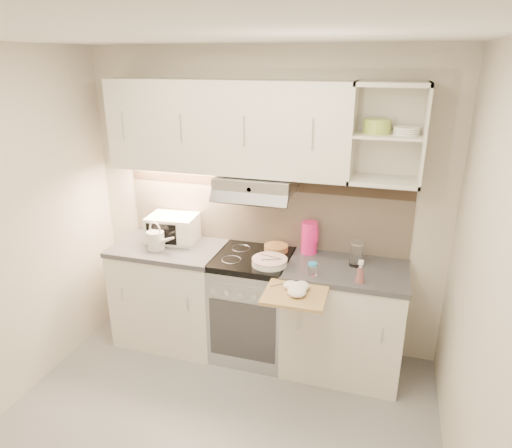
{
  "coord_description": "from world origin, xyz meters",
  "views": [
    {
      "loc": [
        0.99,
        -2.1,
        2.4
      ],
      "look_at": [
        0.07,
        0.95,
        1.23
      ],
      "focal_mm": 32.0,
      "sensor_mm": 36.0,
      "label": 1
    }
  ],
  "objects_px": {
    "spray_bottle": "(360,273)",
    "plate_stack": "(270,262)",
    "microwave": "(173,228)",
    "cutting_board": "(295,294)",
    "electric_range": "(253,305)",
    "pink_pitcher": "(309,238)",
    "glass_jar": "(356,254)",
    "watering_can": "(157,239)"
  },
  "relations": [
    {
      "from": "electric_range",
      "to": "plate_stack",
      "type": "bearing_deg",
      "value": -34.33
    },
    {
      "from": "watering_can",
      "to": "cutting_board",
      "type": "relative_size",
      "value": 0.65
    },
    {
      "from": "watering_can",
      "to": "glass_jar",
      "type": "xyz_separation_m",
      "value": [
        1.61,
        0.15,
        0.01
      ]
    },
    {
      "from": "pink_pitcher",
      "to": "cutting_board",
      "type": "height_order",
      "value": "pink_pitcher"
    },
    {
      "from": "electric_range",
      "to": "microwave",
      "type": "height_order",
      "value": "microwave"
    },
    {
      "from": "electric_range",
      "to": "spray_bottle",
      "type": "bearing_deg",
      "value": -13.72
    },
    {
      "from": "electric_range",
      "to": "cutting_board",
      "type": "distance_m",
      "value": 0.77
    },
    {
      "from": "glass_jar",
      "to": "cutting_board",
      "type": "relative_size",
      "value": 0.46
    },
    {
      "from": "watering_can",
      "to": "pink_pitcher",
      "type": "relative_size",
      "value": 1.05
    },
    {
      "from": "plate_stack",
      "to": "spray_bottle",
      "type": "height_order",
      "value": "spray_bottle"
    },
    {
      "from": "pink_pitcher",
      "to": "electric_range",
      "type": "bearing_deg",
      "value": -132.34
    },
    {
      "from": "pink_pitcher",
      "to": "cutting_board",
      "type": "bearing_deg",
      "value": -65.12
    },
    {
      "from": "electric_range",
      "to": "glass_jar",
      "type": "height_order",
      "value": "glass_jar"
    },
    {
      "from": "microwave",
      "to": "cutting_board",
      "type": "relative_size",
      "value": 1.0
    },
    {
      "from": "glass_jar",
      "to": "spray_bottle",
      "type": "bearing_deg",
      "value": -79.04
    },
    {
      "from": "watering_can",
      "to": "spray_bottle",
      "type": "bearing_deg",
      "value": 11.63
    },
    {
      "from": "spray_bottle",
      "to": "plate_stack",
      "type": "bearing_deg",
      "value": 175.72
    },
    {
      "from": "glass_jar",
      "to": "cutting_board",
      "type": "bearing_deg",
      "value": -124.02
    },
    {
      "from": "microwave",
      "to": "cutting_board",
      "type": "bearing_deg",
      "value": -30.49
    },
    {
      "from": "electric_range",
      "to": "plate_stack",
      "type": "relative_size",
      "value": 3.29
    },
    {
      "from": "pink_pitcher",
      "to": "glass_jar",
      "type": "distance_m",
      "value": 0.41
    },
    {
      "from": "plate_stack",
      "to": "microwave",
      "type": "bearing_deg",
      "value": 165.95
    },
    {
      "from": "glass_jar",
      "to": "spray_bottle",
      "type": "xyz_separation_m",
      "value": [
        0.05,
        -0.27,
        -0.03
      ]
    },
    {
      "from": "microwave",
      "to": "plate_stack",
      "type": "distance_m",
      "value": 0.96
    },
    {
      "from": "microwave",
      "to": "plate_stack",
      "type": "relative_size",
      "value": 1.56
    },
    {
      "from": "electric_range",
      "to": "pink_pitcher",
      "type": "distance_m",
      "value": 0.74
    },
    {
      "from": "plate_stack",
      "to": "spray_bottle",
      "type": "relative_size",
      "value": 1.5
    },
    {
      "from": "microwave",
      "to": "pink_pitcher",
      "type": "xyz_separation_m",
      "value": [
        1.18,
        0.08,
        0.02
      ]
    },
    {
      "from": "spray_bottle",
      "to": "cutting_board",
      "type": "relative_size",
      "value": 0.43
    },
    {
      "from": "microwave",
      "to": "watering_can",
      "type": "distance_m",
      "value": 0.22
    },
    {
      "from": "watering_can",
      "to": "plate_stack",
      "type": "xyz_separation_m",
      "value": [
        0.98,
        -0.02,
        -0.06
      ]
    },
    {
      "from": "electric_range",
      "to": "cutting_board",
      "type": "height_order",
      "value": "electric_range"
    },
    {
      "from": "pink_pitcher",
      "to": "cutting_board",
      "type": "relative_size",
      "value": 0.62
    },
    {
      "from": "plate_stack",
      "to": "pink_pitcher",
      "type": "bearing_deg",
      "value": 51.9
    },
    {
      "from": "microwave",
      "to": "pink_pitcher",
      "type": "height_order",
      "value": "pink_pitcher"
    },
    {
      "from": "microwave",
      "to": "plate_stack",
      "type": "xyz_separation_m",
      "value": [
        0.93,
        -0.23,
        -0.09
      ]
    },
    {
      "from": "electric_range",
      "to": "microwave",
      "type": "relative_size",
      "value": 2.1
    },
    {
      "from": "watering_can",
      "to": "pink_pitcher",
      "type": "distance_m",
      "value": 1.26
    },
    {
      "from": "glass_jar",
      "to": "plate_stack",
      "type": "bearing_deg",
      "value": -164.6
    },
    {
      "from": "watering_can",
      "to": "glass_jar",
      "type": "relative_size",
      "value": 1.42
    },
    {
      "from": "microwave",
      "to": "plate_stack",
      "type": "height_order",
      "value": "microwave"
    },
    {
      "from": "plate_stack",
      "to": "pink_pitcher",
      "type": "height_order",
      "value": "pink_pitcher"
    }
  ]
}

